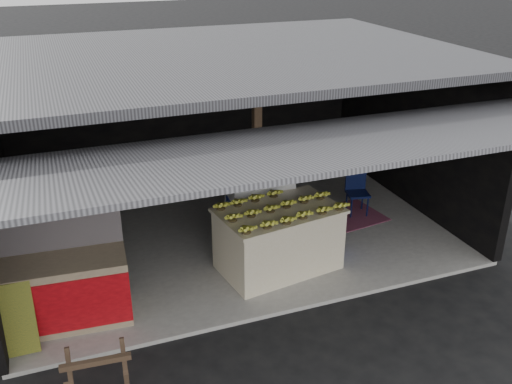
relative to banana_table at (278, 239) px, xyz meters
name	(u,v)px	position (x,y,z in m)	size (l,w,h in m)	color
ground	(286,314)	(-0.31, -1.04, -0.54)	(80.00, 80.00, 0.00)	black
concrete_slab	(228,229)	(-0.31, 1.46, -0.51)	(7.00, 5.00, 0.06)	gray
shophouse	(219,106)	(-0.31, 1.78, 1.56)	(7.40, 7.29, 3.02)	black
banana_table	(278,239)	(0.00, 0.00, 0.00)	(1.88, 1.32, 0.96)	white
banana_pile	(279,204)	(0.00, 0.00, 0.57)	(1.61, 0.96, 0.19)	yellow
white_crate	(259,208)	(0.06, 0.95, 0.06)	(1.02, 0.73, 1.09)	white
neighbor_stall	(63,288)	(-3.03, -0.24, 0.01)	(1.64, 0.83, 1.65)	#998466
green_signboard	(8,321)	(-3.67, -0.65, -0.03)	(0.60, 0.04, 0.90)	black
sawhorse	(98,379)	(-2.81, -1.90, -0.11)	(0.71, 0.64, 0.68)	#4B3425
water_barrel	(333,235)	(0.99, 0.16, -0.21)	(0.37, 0.37, 0.54)	navy
plastic_chair	(357,188)	(2.02, 1.25, -0.02)	(0.44, 0.44, 0.79)	#091036
magenta_rug	(340,218)	(1.64, 1.11, -0.48)	(1.50, 1.00, 0.01)	maroon
picture_frames	(179,88)	(-0.48, 3.86, 1.39)	(1.62, 0.04, 0.46)	black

